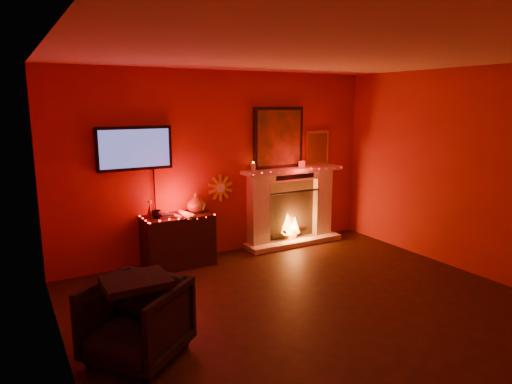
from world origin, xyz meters
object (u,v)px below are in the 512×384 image
(fireplace, at_px, (290,199))
(console_table, at_px, (179,238))
(tv, at_px, (135,149))
(sunburst_clock, at_px, (220,188))
(armchair, at_px, (136,321))

(fireplace, xyz_separation_m, console_table, (-1.94, -0.13, -0.33))
(fireplace, bearing_deg, tv, 178.50)
(tv, height_order, sunburst_clock, tv)
(sunburst_clock, height_order, console_table, sunburst_clock)
(console_table, bearing_deg, sunburst_clock, 16.34)
(console_table, xyz_separation_m, armchair, (-1.15, -2.06, -0.04))
(console_table, bearing_deg, fireplace, 3.78)
(sunburst_clock, height_order, armchair, sunburst_clock)
(sunburst_clock, xyz_separation_m, armchair, (-1.90, -2.28, -0.64))
(fireplace, distance_m, console_table, 1.97)
(armchair, bearing_deg, fireplace, 86.77)
(fireplace, bearing_deg, sunburst_clock, 175.63)
(tv, height_order, armchair, tv)
(tv, distance_m, console_table, 1.36)
(fireplace, distance_m, tv, 2.61)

